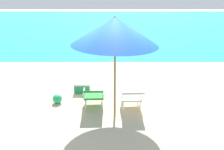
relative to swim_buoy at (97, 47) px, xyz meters
name	(u,v)px	position (x,y,z in m)	size (l,w,h in m)	color
ground_plane	(112,62)	(0.74, -2.06, -0.10)	(40.00, 40.00, 0.00)	#CCB78E
ocean_band	(112,26)	(0.74, 6.89, -0.09)	(40.00, 18.00, 0.01)	#28B2B7
swim_buoy	(97,47)	(0.00, 0.00, 0.00)	(0.18, 0.18, 1.60)	yellow
lounge_chair_left	(94,94)	(0.26, -6.24, 0.31)	(0.57, 0.89, 0.68)	#338E3D
lounge_chair_right	(132,96)	(1.24, -6.36, 0.31)	(0.57, 0.89, 0.68)	silver
beach_umbrella_center	(115,31)	(0.80, -6.69, 2.04)	(2.81, 2.81, 2.49)	olive
beach_ball	(57,99)	(-0.76, -5.94, 0.03)	(0.26, 0.26, 0.26)	#1E9E60
cooler_box	(82,87)	(-0.16, -5.19, 0.06)	(0.47, 0.32, 0.32)	#1E844C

